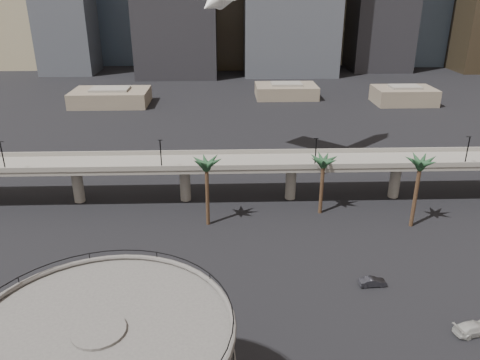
{
  "coord_description": "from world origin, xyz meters",
  "views": [
    {
      "loc": [
        -2.67,
        -34.28,
        41.85
      ],
      "look_at": [
        -0.53,
        28.0,
        15.67
      ],
      "focal_mm": 35.0,
      "sensor_mm": 36.0,
      "label": 1
    }
  ],
  "objects_px": {
    "car_a": "(216,321)",
    "car_b": "(373,282)",
    "car_c": "(474,328)",
    "overpass": "(238,166)"
  },
  "relations": [
    {
      "from": "car_a",
      "to": "car_b",
      "type": "bearing_deg",
      "value": -55.1
    },
    {
      "from": "car_c",
      "to": "overpass",
      "type": "bearing_deg",
      "value": 21.96
    },
    {
      "from": "car_b",
      "to": "car_c",
      "type": "xyz_separation_m",
      "value": [
        10.07,
        -10.7,
        0.13
      ]
    },
    {
      "from": "car_a",
      "to": "overpass",
      "type": "bearing_deg",
      "value": 9.73
    },
    {
      "from": "overpass",
      "to": "car_a",
      "type": "xyz_separation_m",
      "value": [
        -4.14,
        -39.55,
        -6.57
      ]
    },
    {
      "from": "overpass",
      "to": "car_c",
      "type": "bearing_deg",
      "value": -55.21
    },
    {
      "from": "car_a",
      "to": "car_c",
      "type": "height_order",
      "value": "car_c"
    },
    {
      "from": "overpass",
      "to": "car_c",
      "type": "relative_size",
      "value": 23.34
    },
    {
      "from": "car_a",
      "to": "car_b",
      "type": "height_order",
      "value": "car_a"
    },
    {
      "from": "car_a",
      "to": "car_c",
      "type": "distance_m",
      "value": 33.51
    }
  ]
}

